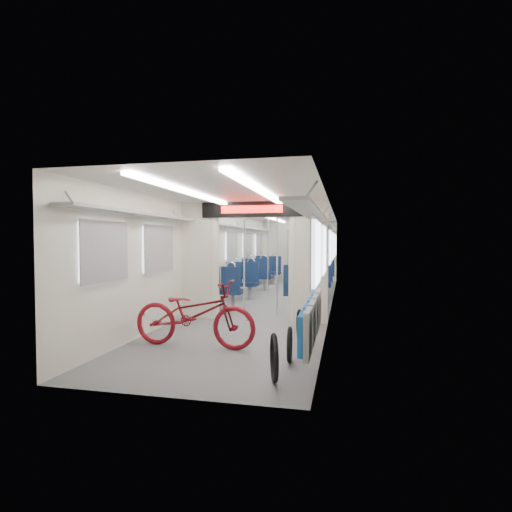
{
  "coord_description": "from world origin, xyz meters",
  "views": [
    {
      "loc": [
        1.74,
        -9.59,
        1.54
      ],
      "look_at": [
        -0.04,
        -1.55,
        1.23
      ],
      "focal_mm": 28.0,
      "sensor_mm": 36.0,
      "label": 1
    }
  ],
  "objects_px": {
    "seat_bay_far_left": "(263,270)",
    "stanchion_near_left": "(244,260)",
    "seat_bay_far_right": "(318,271)",
    "stanchion_far_right": "(295,255)",
    "bike_hoop_c": "(300,329)",
    "stanchion_near_right": "(277,260)",
    "stanchion_far_left": "(268,255)",
    "flip_bench": "(312,318)",
    "bicycle": "(194,314)",
    "bike_hoop_b": "(290,347)",
    "seat_bay_near_right": "(310,282)",
    "bike_hoop_a": "(274,360)",
    "seat_bay_near_left": "(233,282)"
  },
  "relations": [
    {
      "from": "bike_hoop_c",
      "to": "bicycle",
      "type": "bearing_deg",
      "value": -164.31
    },
    {
      "from": "stanchion_near_right",
      "to": "stanchion_far_left",
      "type": "relative_size",
      "value": 1.0
    },
    {
      "from": "seat_bay_far_right",
      "to": "flip_bench",
      "type": "bearing_deg",
      "value": -86.96
    },
    {
      "from": "seat_bay_far_left",
      "to": "stanchion_far_right",
      "type": "relative_size",
      "value": 0.92
    },
    {
      "from": "seat_bay_far_left",
      "to": "stanchion_near_right",
      "type": "distance_m",
      "value": 5.05
    },
    {
      "from": "stanchion_near_right",
      "to": "seat_bay_near_left",
      "type": "bearing_deg",
      "value": 139.14
    },
    {
      "from": "seat_bay_far_right",
      "to": "stanchion_near_right",
      "type": "height_order",
      "value": "stanchion_near_right"
    },
    {
      "from": "bike_hoop_b",
      "to": "bike_hoop_c",
      "type": "bearing_deg",
      "value": 87.63
    },
    {
      "from": "stanchion_near_left",
      "to": "bike_hoop_c",
      "type": "bearing_deg",
      "value": -57.11
    },
    {
      "from": "seat_bay_near_right",
      "to": "seat_bay_far_left",
      "type": "xyz_separation_m",
      "value": [
        -1.87,
        3.55,
        -0.02
      ]
    },
    {
      "from": "seat_bay_near_right",
      "to": "stanchion_far_right",
      "type": "relative_size",
      "value": 0.97
    },
    {
      "from": "bike_hoop_c",
      "to": "seat_bay_near_left",
      "type": "distance_m",
      "value": 4.13
    },
    {
      "from": "bike_hoop_a",
      "to": "seat_bay_far_left",
      "type": "relative_size",
      "value": 0.26
    },
    {
      "from": "bike_hoop_c",
      "to": "seat_bay_far_left",
      "type": "xyz_separation_m",
      "value": [
        -2.05,
        7.31,
        0.3
      ]
    },
    {
      "from": "bike_hoop_b",
      "to": "bike_hoop_c",
      "type": "distance_m",
      "value": 0.86
    },
    {
      "from": "bike_hoop_c",
      "to": "stanchion_far_right",
      "type": "relative_size",
      "value": 0.23
    },
    {
      "from": "bike_hoop_c",
      "to": "seat_bay_far_right",
      "type": "height_order",
      "value": "seat_bay_far_right"
    },
    {
      "from": "stanchion_far_right",
      "to": "seat_bay_near_right",
      "type": "bearing_deg",
      "value": -70.18
    },
    {
      "from": "bike_hoop_c",
      "to": "seat_bay_near_left",
      "type": "bearing_deg",
      "value": 119.75
    },
    {
      "from": "stanchion_near_left",
      "to": "seat_bay_far_right",
      "type": "bearing_deg",
      "value": 75.97
    },
    {
      "from": "seat_bay_far_left",
      "to": "stanchion_far_left",
      "type": "relative_size",
      "value": 0.92
    },
    {
      "from": "flip_bench",
      "to": "bike_hoop_b",
      "type": "distance_m",
      "value": 0.47
    },
    {
      "from": "bicycle",
      "to": "stanchion_far_left",
      "type": "bearing_deg",
      "value": 2.49
    },
    {
      "from": "seat_bay_far_left",
      "to": "stanchion_near_left",
      "type": "distance_m",
      "value": 5.23
    },
    {
      "from": "seat_bay_near_right",
      "to": "stanchion_far_right",
      "type": "xyz_separation_m",
      "value": [
        -0.55,
        1.52,
        0.59
      ]
    },
    {
      "from": "flip_bench",
      "to": "stanchion_far_left",
      "type": "distance_m",
      "value": 6.61
    },
    {
      "from": "bike_hoop_c",
      "to": "stanchion_near_right",
      "type": "relative_size",
      "value": 0.23
    },
    {
      "from": "bike_hoop_a",
      "to": "stanchion_far_left",
      "type": "bearing_deg",
      "value": 101.27
    },
    {
      "from": "bike_hoop_a",
      "to": "bike_hoop_b",
      "type": "distance_m",
      "value": 0.74
    },
    {
      "from": "seat_bay_near_left",
      "to": "stanchion_near_left",
      "type": "bearing_deg",
      "value": -65.36
    },
    {
      "from": "bike_hoop_b",
      "to": "seat_bay_far_left",
      "type": "distance_m",
      "value": 8.42
    },
    {
      "from": "flip_bench",
      "to": "bike_hoop_c",
      "type": "xyz_separation_m",
      "value": [
        -0.24,
        0.89,
        -0.34
      ]
    },
    {
      "from": "bike_hoop_c",
      "to": "stanchion_far_left",
      "type": "xyz_separation_m",
      "value": [
        -1.51,
        5.46,
        0.91
      ]
    },
    {
      "from": "seat_bay_far_right",
      "to": "stanchion_far_right",
      "type": "bearing_deg",
      "value": -107.64
    },
    {
      "from": "flip_bench",
      "to": "stanchion_near_right",
      "type": "relative_size",
      "value": 0.91
    },
    {
      "from": "bike_hoop_c",
      "to": "stanchion_near_right",
      "type": "bearing_deg",
      "value": 107.0
    },
    {
      "from": "bike_hoop_b",
      "to": "stanchion_far_right",
      "type": "bearing_deg",
      "value": 96.4
    },
    {
      "from": "bicycle",
      "to": "stanchion_far_right",
      "type": "xyz_separation_m",
      "value": [
        0.77,
        5.7,
        0.66
      ]
    },
    {
      "from": "bike_hoop_a",
      "to": "bike_hoop_b",
      "type": "bearing_deg",
      "value": 84.47
    },
    {
      "from": "seat_bay_far_left",
      "to": "bike_hoop_c",
      "type": "bearing_deg",
      "value": -74.36
    },
    {
      "from": "stanchion_near_right",
      "to": "stanchion_far_right",
      "type": "relative_size",
      "value": 1.0
    },
    {
      "from": "seat_bay_far_left",
      "to": "stanchion_far_right",
      "type": "height_order",
      "value": "stanchion_far_right"
    },
    {
      "from": "flip_bench",
      "to": "seat_bay_far_left",
      "type": "distance_m",
      "value": 8.51
    },
    {
      "from": "bike_hoop_c",
      "to": "stanchion_far_right",
      "type": "height_order",
      "value": "stanchion_far_right"
    },
    {
      "from": "bicycle",
      "to": "stanchion_far_left",
      "type": "height_order",
      "value": "stanchion_far_left"
    },
    {
      "from": "seat_bay_far_left",
      "to": "flip_bench",
      "type": "bearing_deg",
      "value": -74.39
    },
    {
      "from": "flip_bench",
      "to": "stanchion_near_left",
      "type": "bearing_deg",
      "value": 118.27
    },
    {
      "from": "stanchion_near_left",
      "to": "seat_bay_near_left",
      "type": "bearing_deg",
      "value": 114.64
    },
    {
      "from": "bike_hoop_b",
      "to": "seat_bay_near_left",
      "type": "distance_m",
      "value": 4.88
    },
    {
      "from": "seat_bay_far_left",
      "to": "stanchion_near_left",
      "type": "xyz_separation_m",
      "value": [
        0.65,
        -5.16,
        0.6
      ]
    }
  ]
}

